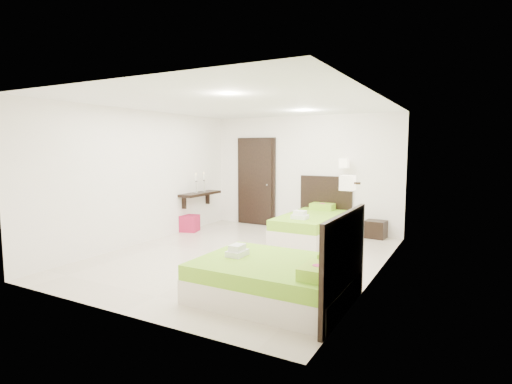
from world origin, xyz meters
The scene contains 7 objects.
floor centered at (0.00, 0.00, 0.00)m, with size 5.50×5.50×0.00m, color beige.
bed_single centered at (0.57, 1.83, 0.30)m, with size 1.20×2.00×1.65m.
bed_double centered at (1.40, -1.52, 0.28)m, with size 1.85×1.58×1.53m.
nightstand centered at (1.71, 2.57, 0.18)m, with size 0.41×0.37×0.37m, color black.
ottoman centered at (-2.12, 1.24, 0.18)m, with size 0.37×0.37×0.37m, color maroon.
door centered at (-1.20, 2.70, 1.05)m, with size 1.02×0.15×2.14m.
console_shelf centered at (-2.08, 1.60, 0.82)m, with size 0.35×1.20×0.78m.
Camera 1 is at (3.43, -5.82, 1.87)m, focal length 28.00 mm.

